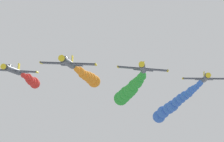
% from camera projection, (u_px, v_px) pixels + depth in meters
% --- Properties ---
extents(airplane_lead, '(9.57, 10.35, 2.34)m').
position_uv_depth(airplane_lead, '(68.00, 62.00, 85.04)').
color(airplane_lead, '#333842').
extents(smoke_trail_lead, '(3.47, 16.55, 3.15)m').
position_uv_depth(smoke_trail_lead, '(89.00, 77.00, 102.82)').
color(smoke_trail_lead, orange).
extents(airplane_left_inner, '(9.55, 10.35, 2.47)m').
position_uv_depth(airplane_left_inner, '(143.00, 68.00, 94.26)').
color(airplane_left_inner, '#333842').
extents(smoke_trail_left_inner, '(8.21, 23.54, 6.24)m').
position_uv_depth(smoke_trail_left_inner, '(129.00, 91.00, 117.02)').
color(smoke_trail_left_inner, green).
extents(airplane_right_inner, '(9.56, 10.35, 2.36)m').
position_uv_depth(airplane_right_inner, '(12.00, 70.00, 96.15)').
color(airplane_right_inner, '#333842').
extents(smoke_trail_right_inner, '(2.39, 13.47, 2.69)m').
position_uv_depth(smoke_trail_right_inner, '(32.00, 81.00, 111.56)').
color(smoke_trail_right_inner, red).
extents(airplane_left_outer, '(9.56, 10.35, 2.33)m').
position_uv_depth(airplane_left_outer, '(206.00, 78.00, 104.48)').
color(airplane_left_outer, '#333842').
extents(smoke_trail_left_outer, '(11.67, 31.18, 9.35)m').
position_uv_depth(smoke_trail_left_outer, '(172.00, 106.00, 133.81)').
color(smoke_trail_left_outer, blue).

